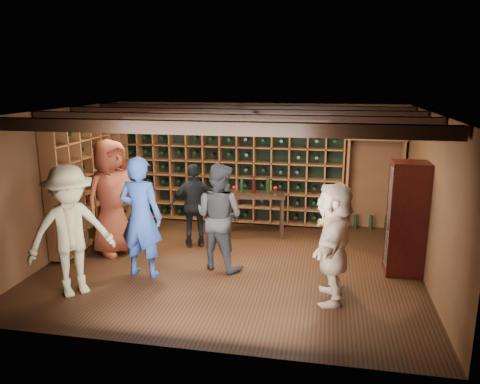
% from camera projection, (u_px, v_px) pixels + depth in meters
% --- Properties ---
extents(ground, '(6.00, 6.00, 0.00)m').
position_uv_depth(ground, '(231.00, 265.00, 7.71)').
color(ground, black).
rests_on(ground, ground).
extents(room_shell, '(6.00, 6.00, 6.00)m').
position_uv_depth(room_shell, '(231.00, 117.00, 7.18)').
color(room_shell, '#4F2E1B').
rests_on(room_shell, ground).
extents(wine_rack_back, '(4.65, 0.30, 2.20)m').
position_uv_depth(wine_rack_back, '(229.00, 169.00, 9.75)').
color(wine_rack_back, brown).
rests_on(wine_rack_back, ground).
extents(wine_rack_left, '(0.30, 2.65, 2.20)m').
position_uv_depth(wine_rack_left, '(92.00, 180.00, 8.73)').
color(wine_rack_left, brown).
rests_on(wine_rack_left, ground).
extents(crate_shelf, '(1.20, 0.32, 2.07)m').
position_uv_depth(crate_shelf, '(376.00, 153.00, 9.11)').
color(crate_shelf, brown).
rests_on(crate_shelf, ground).
extents(display_cabinet, '(0.55, 0.50, 1.75)m').
position_uv_depth(display_cabinet, '(406.00, 221.00, 7.20)').
color(display_cabinet, black).
rests_on(display_cabinet, ground).
extents(man_blue_shirt, '(0.72, 0.50, 1.88)m').
position_uv_depth(man_blue_shirt, '(141.00, 217.00, 7.12)').
color(man_blue_shirt, navy).
rests_on(man_blue_shirt, ground).
extents(man_grey_suit, '(1.01, 0.90, 1.72)m').
position_uv_depth(man_grey_suit, '(219.00, 217.00, 7.42)').
color(man_grey_suit, black).
rests_on(man_grey_suit, ground).
extents(guest_red_floral, '(1.04, 1.17, 2.01)m').
position_uv_depth(guest_red_floral, '(112.00, 197.00, 8.02)').
color(guest_red_floral, maroon).
rests_on(guest_red_floral, ground).
extents(guest_woman_black, '(0.97, 0.64, 1.53)m').
position_uv_depth(guest_woman_black, '(195.00, 206.00, 8.39)').
color(guest_woman_black, black).
rests_on(guest_woman_black, ground).
extents(guest_khaki, '(1.33, 1.34, 1.86)m').
position_uv_depth(guest_khaki, '(71.00, 231.00, 6.49)').
color(guest_khaki, gray).
rests_on(guest_khaki, ground).
extents(guest_beige, '(0.51, 1.55, 1.67)m').
position_uv_depth(guest_beige, '(333.00, 242.00, 6.33)').
color(guest_beige, tan).
rests_on(guest_beige, ground).
extents(tasting_table, '(1.17, 0.71, 1.11)m').
position_uv_depth(tasting_table, '(256.00, 198.00, 9.00)').
color(tasting_table, black).
rests_on(tasting_table, ground).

